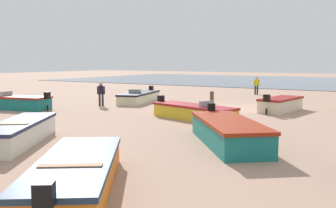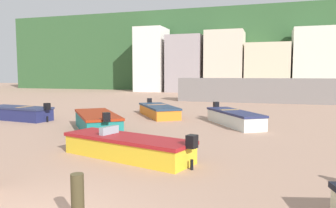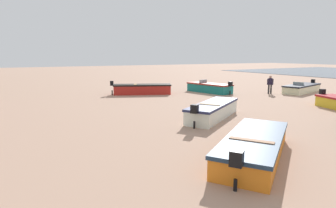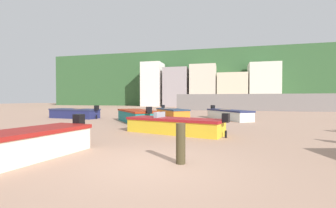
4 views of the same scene
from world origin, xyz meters
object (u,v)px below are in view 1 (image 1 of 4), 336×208
Objects in this scene: beach_walker_foreground at (256,84)px; beach_walker_distant at (101,92)px; boat_orange_7 at (76,174)px; boat_yellow_9 at (193,112)px; boat_teal_6 at (17,103)px; boat_white_3 at (19,133)px; boat_cream_0 at (281,104)px; boat_teal_1 at (228,132)px; boat_cream_8 at (139,97)px; mooring_post_near_water at (212,100)px.

beach_walker_foreground is 1.00× the size of beach_walker_distant.
boat_orange_7 is 0.98× the size of boat_yellow_9.
boat_yellow_9 is (-11.46, -2.16, -0.04)m from boat_teal_6.
boat_white_3 reaches higher than boat_yellow_9.
beach_walker_distant is (11.13, 3.69, 0.53)m from boat_cream_0.
boat_cream_0 is 0.83× the size of boat_white_3.
boat_teal_1 reaches higher than boat_teal_6.
boat_cream_8 is at bearing -80.48° from boat_teal_1.
boat_white_3 is 0.96× the size of boat_orange_7.
mooring_post_near_water is 7.49m from beach_walker_distant.
beach_walker_foreground is at bearing -40.99° from boat_teal_6.
boat_teal_6 is 11.66m from boat_yellow_9.
boat_orange_7 is 4.81× the size of mooring_post_near_water.
boat_cream_0 is at bearing -74.82° from boat_teal_6.
boat_orange_7 is 16.83m from beach_walker_distant.
boat_white_3 is 3.01× the size of beach_walker_foreground.
beach_walker_foreground is (4.44, -27.08, 0.57)m from boat_orange_7.
beach_walker_distant is at bearing 24.70° from mooring_post_near_water.
mooring_post_near_water is 0.66× the size of beach_walker_foreground.
beach_walker_distant is (8.07, -1.97, 0.56)m from boat_yellow_9.
boat_yellow_9 reaches higher than boat_cream_8.
boat_white_3 is at bearing 83.64° from mooring_post_near_water.
boat_teal_6 is at bearing 46.59° from boat_cream_8.
boat_teal_1 is 14.95m from boat_cream_8.
boat_cream_0 is 0.80× the size of boat_orange_7.
boat_teal_6 is 20.63m from beach_walker_foreground.
boat_teal_6 reaches higher than boat_yellow_9.
boat_white_3 is 8.96m from boat_yellow_9.
boat_cream_8 is at bearing -109.86° from boat_yellow_9.
boat_cream_0 reaches higher than boat_yellow_9.
boat_white_3 is at bearing -107.62° from beach_walker_distant.
boat_orange_7 reaches higher than mooring_post_near_water.
mooring_post_near_water is (-10.18, -7.26, 0.10)m from boat_teal_6.
boat_teal_1 is 4.69× the size of mooring_post_near_water.
boat_white_3 is (5.85, 14.17, -0.00)m from boat_cream_0.
boat_cream_8 is 6.04m from mooring_post_near_water.
beach_walker_foreground reaches higher than boat_cream_8.
beach_walker_distant is (-3.38, -4.13, 0.52)m from boat_teal_6.
boat_teal_6 reaches higher than mooring_post_near_water.
boat_teal_1 is 13.60m from beach_walker_distant.
boat_cream_0 is at bearing 35.09° from boat_white_3.
beach_walker_foreground is (0.55, -10.98, 0.42)m from mooring_post_near_water.
beach_walker_distant is at bearing -52.46° from boat_teal_6.
beach_walker_foreground is (1.83, -16.07, 0.56)m from boat_yellow_9.
boat_teal_1 is 3.08× the size of beach_walker_foreground.
mooring_post_near_water is (1.28, -5.09, 0.14)m from boat_yellow_9.
boat_white_3 is 14.59m from boat_cream_8.
boat_cream_0 is at bearing -26.00° from beach_walker_distant.
boat_white_3 reaches higher than boat_cream_8.
beach_walker_foreground reaches higher than mooring_post_near_water.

